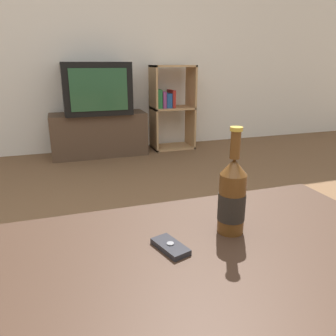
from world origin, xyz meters
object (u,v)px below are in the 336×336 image
(tv_stand, at_px, (99,134))
(beer_bottle, at_px, (232,197))
(bookshelf, at_px, (170,106))
(cell_phone, at_px, (170,247))
(television, at_px, (96,88))

(tv_stand, xyz_separation_m, beer_bottle, (0.05, -2.69, 0.37))
(tv_stand, xyz_separation_m, bookshelf, (0.80, 0.04, 0.26))
(bookshelf, distance_m, cell_phone, 2.92)
(cell_phone, bearing_deg, tv_stand, 69.86)
(tv_stand, relative_size, television, 1.49)
(tv_stand, height_order, bookshelf, bookshelf)
(television, bearing_deg, beer_bottle, -88.99)
(television, height_order, bookshelf, television)
(bookshelf, height_order, beer_bottle, bookshelf)
(beer_bottle, bearing_deg, cell_phone, -169.37)
(tv_stand, relative_size, bookshelf, 1.06)
(tv_stand, height_order, television, television)
(television, relative_size, bookshelf, 0.71)
(tv_stand, relative_size, beer_bottle, 3.29)
(television, relative_size, beer_bottle, 2.22)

